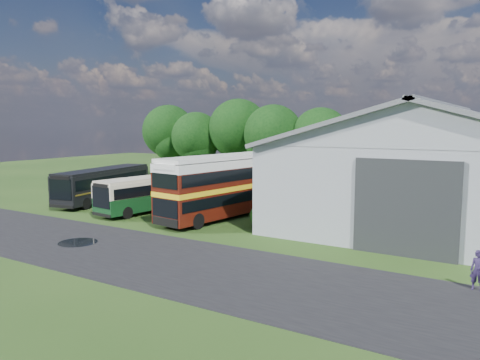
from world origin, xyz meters
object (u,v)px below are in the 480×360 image
Objects in this scene: visitor_a at (478,271)px; bus_maroon_double at (220,187)px; bus_green_single at (155,192)px; storage_shed at (444,160)px; bus_dark_single at (104,184)px.

bus_maroon_double is at bearing 158.84° from visitor_a.
visitor_a is at bearing -13.79° from bus_maroon_double.
visitor_a is (23.32, -6.53, -0.62)m from bus_green_single.
visitor_a is at bearing -76.58° from storage_shed.
bus_maroon_double reaches higher than visitor_a.
bus_green_single is 6.06× the size of visitor_a.
bus_maroon_double is at bearing -146.69° from storage_shed.
bus_green_single is at bearing -170.97° from bus_maroon_double.
bus_maroon_double reaches higher than bus_green_single.
bus_dark_single is at bearing 179.64° from bus_green_single.
storage_shed reaches higher than bus_maroon_double.
visitor_a is (30.01, -7.39, -0.72)m from bus_dark_single.
bus_maroon_double reaches higher than bus_dark_single.
bus_maroon_double is at bearing -13.68° from bus_dark_single.
bus_maroon_double is at bearing 8.56° from bus_green_single.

